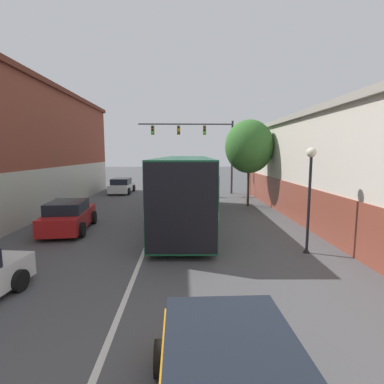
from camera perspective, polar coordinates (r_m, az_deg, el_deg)
lane_center_line at (r=15.89m, az=-7.00°, el=-5.87°), size 0.14×42.77×0.01m
bus at (r=16.16m, az=-1.30°, el=1.31°), size 3.09×12.95×3.42m
parked_car_left_near at (r=28.10m, az=-13.26°, el=1.12°), size 2.00×3.98×1.37m
parked_car_left_far at (r=15.26m, az=-22.45°, el=-4.32°), size 2.25×4.21×1.43m
traffic_signal_gantry at (r=26.84m, az=1.73°, el=9.95°), size 8.36×0.36×6.46m
street_lamp at (r=11.50m, az=21.51°, el=0.77°), size 0.35×0.35×3.84m
street_tree_near at (r=20.88m, az=10.84°, el=8.49°), size 3.28×2.95×5.89m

